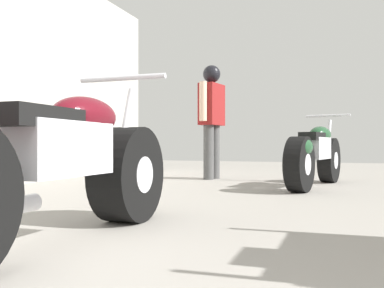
{
  "coord_description": "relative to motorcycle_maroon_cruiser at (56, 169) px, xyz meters",
  "views": [
    {
      "loc": [
        0.94,
        0.3,
        0.51
      ],
      "look_at": [
        -0.29,
        3.66,
        0.52
      ],
      "focal_mm": 38.94,
      "sensor_mm": 36.0,
      "label": 1
    }
  ],
  "objects": [
    {
      "name": "motorcycle_black_naked",
      "position": [
        1.02,
        3.52,
        -0.0
      ],
      "size": [
        0.69,
        1.96,
        0.92
      ],
      "color": "black",
      "rests_on": "ground_plane"
    },
    {
      "name": "ground_plane",
      "position": [
        0.4,
        1.77,
        -0.39
      ],
      "size": [
        18.12,
        18.12,
        0.0
      ],
      "primitive_type": "plane",
      "color": "gray"
    },
    {
      "name": "motorcycle_maroon_cruiser",
      "position": [
        0.0,
        0.0,
        0.0
      ],
      "size": [
        0.61,
        2.06,
        0.96
      ],
      "color": "black",
      "rests_on": "ground_plane"
    },
    {
      "name": "mechanic_in_blue",
      "position": [
        -0.5,
        4.23,
        0.63
      ],
      "size": [
        0.31,
        0.67,
        1.7
      ],
      "color": "#4C4C4C",
      "rests_on": "ground_plane"
    }
  ]
}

